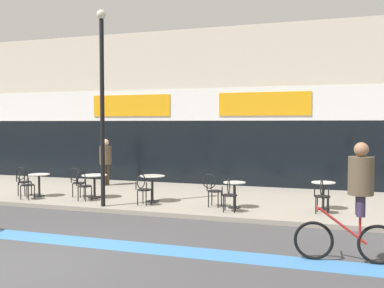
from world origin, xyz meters
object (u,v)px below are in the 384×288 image
Objects in this scene: bistro_table_2 at (152,183)px; cafe_chair_2_near at (143,187)px; bistro_table_4 at (323,190)px; cafe_chair_3_near at (229,192)px; pedestrian_near_end at (106,158)px; bistro_table_0 at (39,181)px; bistro_table_3 at (234,190)px; cafe_chair_0_near at (26,183)px; cafe_chair_1_near at (83,184)px; cafe_chair_3_side at (212,188)px; cafe_chair_0_side at (23,179)px; cyclist_2 at (357,194)px; bistro_table_1 at (94,181)px; lamp_post at (102,94)px; cafe_chair_1_side at (77,180)px; cafe_chair_4_near at (322,194)px.

cafe_chair_2_near is (-0.01, -0.63, -0.04)m from bistro_table_2.
bistro_table_4 is (4.80, 0.41, -0.04)m from bistro_table_2.
cafe_chair_3_near is 6.55m from pedestrian_near_end.
bistro_table_3 reaches higher than bistro_table_0.
cafe_chair_1_near is (1.78, 0.33, 0.00)m from cafe_chair_0_near.
cafe_chair_3_side is (3.87, 0.39, 0.00)m from cafe_chair_1_near.
cyclist_2 is (9.91, -3.56, 0.57)m from cafe_chair_0_side.
bistro_table_4 reaches higher than bistro_table_0.
bistro_table_3 is (4.48, -0.24, -0.02)m from bistro_table_1.
cafe_chair_1_near is (-1.99, -0.53, -0.04)m from bistro_table_2.
bistro_table_3 is 0.63m from cafe_chair_3_near.
bistro_table_2 is 4.40m from cafe_chair_0_side.
bistro_table_2 is 3.87m from cafe_chair_0_near.
bistro_table_4 is at bearing 9.03° from cafe_chair_0_side.
cafe_chair_0_side is (-0.63, 0.63, 0.00)m from cafe_chair_0_near.
bistro_table_4 is 0.82× the size of cafe_chair_2_near.
cafe_chair_1_near is 0.17× the size of lamp_post.
cafe_chair_1_near is at bearing -2.10° from cafe_chair_0_side.
pedestrian_near_end reaches higher than cafe_chair_3_side.
bistro_table_2 is at bearing 6.43° from cafe_chair_2_near.
cyclist_2 reaches higher than bistro_table_3.
bistro_table_0 is at bearing 163.27° from lamp_post.
cafe_chair_1_side is (1.16, 0.34, 0.02)m from bistro_table_0.
bistro_table_1 is at bearing 177.38° from bistro_table_2.
cafe_chair_4_near is (6.78, -0.30, 0.00)m from bistro_table_1.
bistro_table_0 is 0.92× the size of bistro_table_1.
cafe_chair_2_near is at bearing -0.08° from cafe_chair_0_side.
lamp_post is at bearing -16.73° from bistro_table_0.
cafe_chair_3_near is at bearing -49.19° from cyclist_2.
bistro_table_3 is 4.77m from cyclist_2.
lamp_post is at bearing 120.94° from cafe_chair_2_near.
cafe_chair_3_side and cafe_chair_4_near have the same top height.
cafe_chair_0_near is at bearing -40.31° from cafe_chair_0_side.
cafe_chair_3_near is 2.35m from cafe_chair_4_near.
pedestrian_near_end is (-2.03, 3.73, -2.09)m from lamp_post.
lamp_post is (-2.89, -0.92, 2.59)m from cafe_chair_3_side.
cafe_chair_3_near is at bearing -17.18° from bistro_table_2.
cafe_chair_3_side is at bearing 38.98° from cafe_chair_3_near.
cafe_chair_3_side is 1.00× the size of cafe_chair_4_near.
bistro_table_0 is 0.78× the size of cafe_chair_3_side.
cafe_chair_3_side is at bearing -82.66° from cafe_chair_0_near.
cafe_chair_0_side is at bearing -179.29° from bistro_table_3.
bistro_table_0 is 9.96m from cyclist_2.
bistro_table_1 is 4.49m from bistro_table_3.
cafe_chair_0_near is (-1.79, -0.96, 0.00)m from bistro_table_1.
pedestrian_near_end is (-3.05, 2.66, 0.46)m from bistro_table_2.
bistro_table_3 is 2.29m from cafe_chair_4_near.
bistro_table_1 is at bearing -31.49° from cyclist_2.
cafe_chair_2_near is (3.76, -0.38, 0.02)m from bistro_table_0.
bistro_table_4 is at bearing -70.51° from cafe_chair_2_near.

